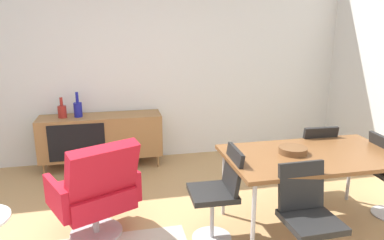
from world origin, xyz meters
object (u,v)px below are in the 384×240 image
object	(u,v)px
dining_chair_near_window	(219,190)
dining_chair_back_right	(312,157)
vase_cobalt	(62,111)
lounge_chair_red	(96,190)
dining_chair_front_left	(307,215)
vase_sculptural_dark	(78,109)
dining_table	(312,158)
wooden_bowl_on_table	(293,150)
sideboard	(101,136)

from	to	relation	value
dining_chair_near_window	dining_chair_back_right	bearing A→B (deg)	24.39
vase_cobalt	dining_chair_near_window	bearing A→B (deg)	-52.41
dining_chair_back_right	lounge_chair_red	world-z (taller)	lounge_chair_red
dining_chair_front_left	dining_chair_back_right	xyz separation A→B (m)	(0.70, 1.12, 0.00)
vase_sculptural_dark	lounge_chair_red	xyz separation A→B (m)	(0.27, -1.73, -0.36)
dining_table	dining_chair_front_left	distance (m)	0.70
dining_chair_near_window	lounge_chair_red	distance (m)	1.10
dining_table	wooden_bowl_on_table	distance (m)	0.19
vase_cobalt	lounge_chair_red	size ratio (longest dim) A/B	0.28
vase_sculptural_dark	dining_table	xyz separation A→B (m)	(2.22, -1.98, -0.13)
dining_table	vase_sculptural_dark	bearing A→B (deg)	138.20
dining_chair_front_left	dining_chair_near_window	distance (m)	0.77
sideboard	wooden_bowl_on_table	world-z (taller)	wooden_bowl_on_table
lounge_chair_red	sideboard	bearing A→B (deg)	89.80
vase_cobalt	wooden_bowl_on_table	distance (m)	2.96
dining_table	dining_chair_back_right	world-z (taller)	dining_chair_back_right
dining_chair_back_right	sideboard	bearing A→B (deg)	148.20
sideboard	dining_table	world-z (taller)	dining_table
sideboard	dining_table	distance (m)	2.79
dining_chair_front_left	dining_chair_near_window	xyz separation A→B (m)	(-0.54, 0.56, 0.00)
vase_sculptural_dark	dining_chair_front_left	bearing A→B (deg)	-53.70
vase_sculptural_dark	dining_chair_back_right	size ratio (longest dim) A/B	0.38
dining_table	dining_chair_back_right	xyz separation A→B (m)	(0.35, 0.56, -0.23)
sideboard	wooden_bowl_on_table	bearing A→B (deg)	-47.30
dining_table	dining_chair_back_right	size ratio (longest dim) A/B	1.87
dining_chair_back_right	wooden_bowl_on_table	bearing A→B (deg)	-135.91
vase_sculptural_dark	sideboard	bearing A→B (deg)	-0.40
vase_cobalt	vase_sculptural_dark	xyz separation A→B (m)	(0.20, 0.00, 0.02)
dining_table	dining_chair_front_left	xyz separation A→B (m)	(-0.35, -0.56, -0.23)
wooden_bowl_on_table	dining_chair_front_left	size ratio (longest dim) A/B	0.30
vase_sculptural_dark	lounge_chair_red	distance (m)	1.78
wooden_bowl_on_table	vase_cobalt	bearing A→B (deg)	139.38
sideboard	dining_chair_front_left	bearing A→B (deg)	-57.86
dining_chair_front_left	dining_chair_near_window	size ratio (longest dim) A/B	1.00
dining_table	dining_chair_back_right	distance (m)	0.70
wooden_bowl_on_table	dining_chair_back_right	distance (m)	0.78
vase_cobalt	lounge_chair_red	distance (m)	1.82
dining_table	lounge_chair_red	distance (m)	1.98
dining_table	wooden_bowl_on_table	size ratio (longest dim) A/B	6.15
vase_sculptural_dark	dining_chair_back_right	distance (m)	2.96
dining_table	wooden_bowl_on_table	world-z (taller)	wooden_bowl_on_table
dining_table	dining_chair_near_window	size ratio (longest dim) A/B	1.87
sideboard	dining_chair_near_window	size ratio (longest dim) A/B	1.87
dining_chair_near_window	lounge_chair_red	size ratio (longest dim) A/B	0.90
sideboard	dining_chair_back_right	bearing A→B (deg)	-31.80
dining_chair_front_left	dining_table	bearing A→B (deg)	57.86
dining_chair_near_window	wooden_bowl_on_table	bearing A→B (deg)	4.65
sideboard	dining_chair_front_left	size ratio (longest dim) A/B	1.87
vase_cobalt	dining_chair_front_left	xyz separation A→B (m)	(2.07, -2.54, -0.34)
vase_sculptural_dark	wooden_bowl_on_table	xyz separation A→B (m)	(2.05, -1.93, -0.06)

